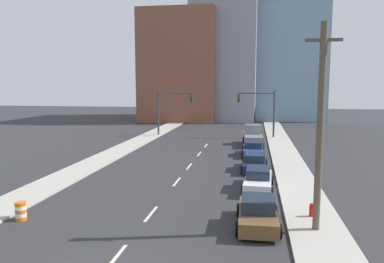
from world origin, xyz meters
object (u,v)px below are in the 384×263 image
Objects in this scene: traffic_signal_left at (168,106)px; pickup_truck_gray at (253,137)px; traffic_barrel at (21,211)px; fire_hydrant at (312,211)px; traffic_signal_right at (263,107)px; sedan_navy at (255,163)px; sedan_brown at (258,213)px; sedan_white at (258,180)px; sedan_blue at (253,149)px; utility_pole_right_near at (320,128)px.

traffic_signal_left is 1.08× the size of pickup_truck_gray.
traffic_barrel is 1.14× the size of fire_hydrant.
traffic_signal_right reaches higher than traffic_barrel.
sedan_brown is at bearing -88.44° from sedan_navy.
traffic_signal_right is at bearing 68.44° from traffic_barrel.
sedan_blue is (-0.41, 12.00, -0.02)m from sedan_white.
traffic_signal_left is 0.64× the size of utility_pole_right_near.
utility_pole_right_near is at bearing -81.81° from sedan_blue.
fire_hydrant is at bearing -80.68° from sedan_blue.
traffic_signal_left and traffic_signal_right have the same top height.
traffic_signal_right is 6.96m from pickup_truck_gray.
fire_hydrant is (1.94, -29.59, -3.63)m from traffic_signal_right.
fire_hydrant is 17.36m from sedan_blue.
sedan_white reaches higher than fire_hydrant.
traffic_signal_right is 31.42m from utility_pole_right_near.
utility_pole_right_near is 4.86m from fire_hydrant.
pickup_truck_gray reaches higher than sedan_blue.
sedan_brown is 12.22m from sedan_navy.
fire_hydrant is 0.18× the size of sedan_navy.
sedan_brown reaches higher than sedan_white.
sedan_white is 18.40m from pickup_truck_gray.
traffic_signal_left is 17.22m from sedan_blue.
pickup_truck_gray is at bearing 97.57° from fire_hydrant.
fire_hydrant is (0.06, 1.76, -4.53)m from utility_pole_right_near.
traffic_signal_left is at bearing 180.00° from traffic_signal_right.
sedan_brown is at bearing 174.55° from utility_pole_right_near.
traffic_signal_right is at bearing 75.81° from pickup_truck_gray.
sedan_brown is at bearing -151.42° from fire_hydrant.
sedan_white is 0.84× the size of pickup_truck_gray.
traffic_signal_left reaches higher than sedan_navy.
pickup_truck_gray is at bearing 89.26° from sedan_blue.
sedan_brown is (-0.82, -31.09, -3.38)m from traffic_signal_right.
sedan_white is 12.00m from sedan_blue.
sedan_blue is at bearing 59.58° from traffic_barrel.
sedan_brown is at bearing -88.13° from sedan_white.
traffic_signal_left is at bearing 131.27° from sedan_blue.
fire_hydrant is 0.19× the size of sedan_brown.
utility_pole_right_near reaches higher than sedan_navy.
traffic_signal_right is 1.08× the size of pickup_truck_gray.
traffic_signal_right is at bearing 93.75° from fire_hydrant.
traffic_signal_right is 1.33× the size of sedan_blue.
utility_pole_right_near is 2.02× the size of sedan_white.
sedan_white is 5.64m from sedan_navy.
sedan_navy is (-2.86, 12.48, -4.32)m from utility_pole_right_near.
sedan_navy is at bearing 102.90° from utility_pole_right_near.
pickup_truck_gray is at bearing -28.35° from traffic_signal_left.
utility_pole_right_near reaches higher than traffic_signal_left.
pickup_truck_gray reaches higher than fire_hydrant.
utility_pole_right_near is (14.38, -31.35, 0.90)m from traffic_signal_left.
traffic_barrel is (-12.74, -32.23, -3.57)m from traffic_signal_right.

